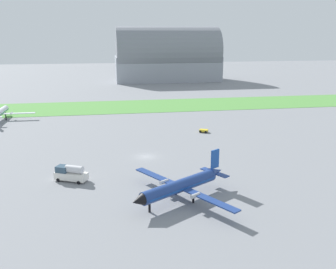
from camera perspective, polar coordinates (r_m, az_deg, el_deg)
ground_plane at (r=88.91m, az=-3.43°, el=-3.42°), size 600.00×600.00×0.00m
grass_taxiway_strip at (r=151.21m, az=-6.06°, el=4.29°), size 360.00×28.00×0.08m
airplane_foreground_turboprop at (r=65.58m, az=2.10°, el=-7.77°), size 19.11×21.88×7.44m
fuel_truck_near_gate at (r=76.55m, az=-14.69°, el=-5.77°), size 6.89×5.02×3.29m
baggage_cart_midfield at (r=110.87m, az=5.49°, el=0.61°), size 2.94×2.72×0.90m
hangar_distant at (r=235.42m, az=-0.11°, el=11.79°), size 63.77×30.09×32.82m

